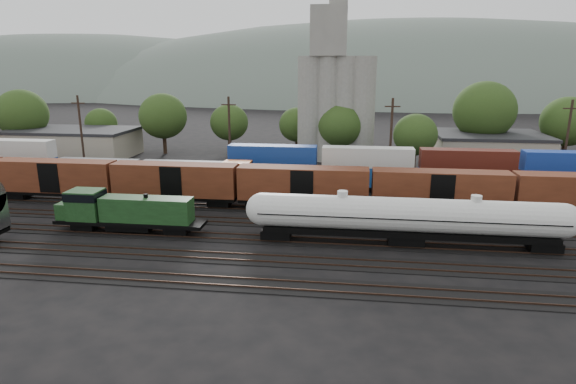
# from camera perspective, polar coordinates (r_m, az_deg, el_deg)

# --- Properties ---
(ground) EXTENTS (600.00, 600.00, 0.00)m
(ground) POSITION_cam_1_polar(r_m,az_deg,el_deg) (51.90, 0.19, -3.78)
(ground) COLOR black
(tracks) EXTENTS (180.00, 33.20, 0.20)m
(tracks) POSITION_cam_1_polar(r_m,az_deg,el_deg) (51.89, 0.19, -3.73)
(tracks) COLOR black
(tracks) RESTS_ON ground
(green_locomotive) EXTENTS (15.34, 2.71, 4.06)m
(green_locomotive) POSITION_cam_1_polar(r_m,az_deg,el_deg) (51.34, -19.12, -2.11)
(green_locomotive) COLOR black
(green_locomotive) RESTS_ON ground
(tank_car_a) EXTENTS (18.51, 3.31, 4.85)m
(tank_car_a) POSITION_cam_1_polar(r_m,az_deg,el_deg) (45.88, 6.40, -2.64)
(tank_car_a) COLOR silver
(tank_car_a) RESTS_ON ground
(tank_car_b) EXTENTS (18.47, 3.31, 4.84)m
(tank_car_b) POSITION_cam_1_polar(r_m,az_deg,el_deg) (47.29, 21.21, -3.06)
(tank_car_b) COLOR silver
(tank_car_b) RESTS_ON ground
(orange_locomotive) EXTENTS (17.32, 2.89, 4.33)m
(orange_locomotive) POSITION_cam_1_polar(r_m,az_deg,el_deg) (61.27, -2.09, 1.54)
(orange_locomotive) COLOR black
(orange_locomotive) RESTS_ON ground
(boxcar_string) EXTENTS (138.20, 2.90, 4.20)m
(boxcar_string) POSITION_cam_1_polar(r_m,az_deg,el_deg) (55.69, 1.79, 0.86)
(boxcar_string) COLOR black
(boxcar_string) RESTS_ON ground
(container_wall) EXTENTS (160.00, 2.60, 5.80)m
(container_wall) POSITION_cam_1_polar(r_m,az_deg,el_deg) (66.18, -2.26, 2.82)
(container_wall) COLOR black
(container_wall) RESTS_ON ground
(grain_silo) EXTENTS (13.40, 5.00, 29.00)m
(grain_silo) POSITION_cam_1_polar(r_m,az_deg,el_deg) (84.99, 5.59, 11.21)
(grain_silo) COLOR gray
(grain_silo) RESTS_ON ground
(industrial_sheds) EXTENTS (119.38, 17.26, 5.10)m
(industrial_sheds) POSITION_cam_1_polar(r_m,az_deg,el_deg) (85.19, 7.68, 5.26)
(industrial_sheds) COLOR #9E937F
(industrial_sheds) RESTS_ON ground
(tree_band) EXTENTS (165.45, 19.71, 13.83)m
(tree_band) POSITION_cam_1_polar(r_m,az_deg,el_deg) (86.60, 8.00, 8.51)
(tree_band) COLOR black
(tree_band) RESTS_ON ground
(utility_poles) EXTENTS (122.20, 0.36, 12.00)m
(utility_poles) POSITION_cam_1_polar(r_m,az_deg,el_deg) (71.80, 2.44, 6.55)
(utility_poles) COLOR black
(utility_poles) RESTS_ON ground
(distant_hills) EXTENTS (860.00, 286.00, 130.00)m
(distant_hills) POSITION_cam_1_polar(r_m,az_deg,el_deg) (311.50, 10.80, 7.78)
(distant_hills) COLOR #59665B
(distant_hills) RESTS_ON ground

